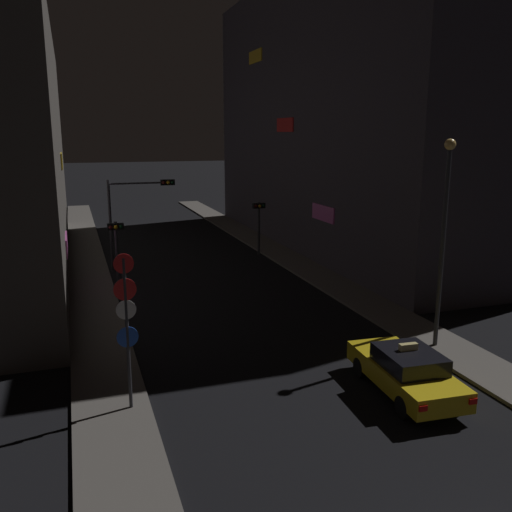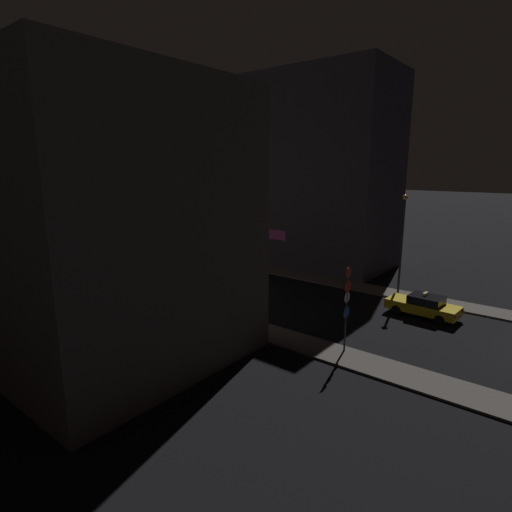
{
  "view_description": "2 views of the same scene",
  "coord_description": "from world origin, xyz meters",
  "px_view_note": "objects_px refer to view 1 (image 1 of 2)",
  "views": [
    {
      "loc": [
        -6.65,
        -5.58,
        7.71
      ],
      "look_at": [
        0.29,
        14.9,
        2.85
      ],
      "focal_mm": 38.37,
      "sensor_mm": 36.0,
      "label": 1
    },
    {
      "loc": [
        -23.72,
        0.32,
        9.47
      ],
      "look_at": [
        -0.07,
        19.17,
        2.85
      ],
      "focal_mm": 28.67,
      "sensor_mm": 36.0,
      "label": 2
    }
  ],
  "objects_px": {
    "taxi": "(406,371)",
    "traffic_light_left_kerb": "(116,240)",
    "sign_pole_left": "(127,319)",
    "traffic_light_overhead": "(135,205)",
    "street_lamp_near_block": "(444,225)",
    "traffic_light_right_kerb": "(259,217)"
  },
  "relations": [
    {
      "from": "taxi",
      "to": "sign_pole_left",
      "type": "bearing_deg",
      "value": 169.0
    },
    {
      "from": "taxi",
      "to": "sign_pole_left",
      "type": "relative_size",
      "value": 1.02
    },
    {
      "from": "taxi",
      "to": "traffic_light_right_kerb",
      "type": "distance_m",
      "value": 19.94
    },
    {
      "from": "traffic_light_left_kerb",
      "to": "sign_pole_left",
      "type": "xyz_separation_m",
      "value": [
        -0.79,
        -13.15,
        0.29
      ]
    },
    {
      "from": "traffic_light_right_kerb",
      "to": "sign_pole_left",
      "type": "xyz_separation_m",
      "value": [
        -10.1,
        -18.2,
        0.26
      ]
    },
    {
      "from": "traffic_light_left_kerb",
      "to": "traffic_light_right_kerb",
      "type": "distance_m",
      "value": 10.59
    },
    {
      "from": "traffic_light_right_kerb",
      "to": "sign_pole_left",
      "type": "height_order",
      "value": "sign_pole_left"
    },
    {
      "from": "taxi",
      "to": "traffic_light_left_kerb",
      "type": "xyz_separation_m",
      "value": [
        -7.19,
        14.7,
        1.74
      ]
    },
    {
      "from": "taxi",
      "to": "sign_pole_left",
      "type": "distance_m",
      "value": 8.38
    },
    {
      "from": "sign_pole_left",
      "to": "street_lamp_near_block",
      "type": "relative_size",
      "value": 0.6
    },
    {
      "from": "taxi",
      "to": "traffic_light_left_kerb",
      "type": "relative_size",
      "value": 1.33
    },
    {
      "from": "traffic_light_overhead",
      "to": "sign_pole_left",
      "type": "relative_size",
      "value": 1.17
    },
    {
      "from": "traffic_light_overhead",
      "to": "traffic_light_left_kerb",
      "type": "height_order",
      "value": "traffic_light_overhead"
    },
    {
      "from": "taxi",
      "to": "sign_pole_left",
      "type": "xyz_separation_m",
      "value": [
        -7.98,
        1.55,
        2.02
      ]
    },
    {
      "from": "traffic_light_left_kerb",
      "to": "sign_pole_left",
      "type": "relative_size",
      "value": 0.77
    },
    {
      "from": "traffic_light_left_kerb",
      "to": "traffic_light_right_kerb",
      "type": "xyz_separation_m",
      "value": [
        9.31,
        5.05,
        0.02
      ]
    },
    {
      "from": "sign_pole_left",
      "to": "traffic_light_overhead",
      "type": "bearing_deg",
      "value": 82.55
    },
    {
      "from": "taxi",
      "to": "street_lamp_near_block",
      "type": "xyz_separation_m",
      "value": [
        3.12,
        2.75,
        3.84
      ]
    },
    {
      "from": "traffic_light_overhead",
      "to": "traffic_light_right_kerb",
      "type": "bearing_deg",
      "value": 9.36
    },
    {
      "from": "street_lamp_near_block",
      "to": "sign_pole_left",
      "type": "bearing_deg",
      "value": -173.83
    },
    {
      "from": "taxi",
      "to": "traffic_light_right_kerb",
      "type": "bearing_deg",
      "value": 83.87
    },
    {
      "from": "sign_pole_left",
      "to": "street_lamp_near_block",
      "type": "bearing_deg",
      "value": 6.17
    }
  ]
}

